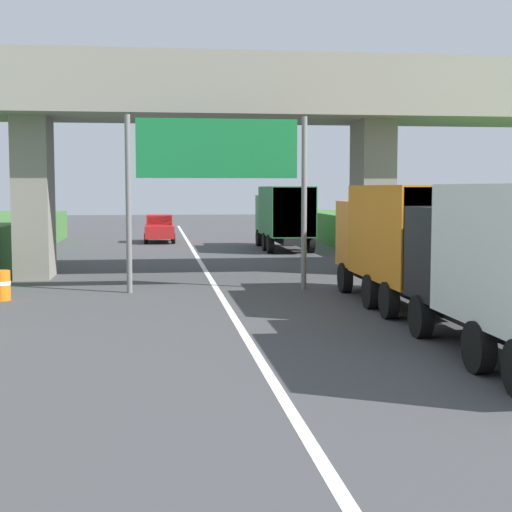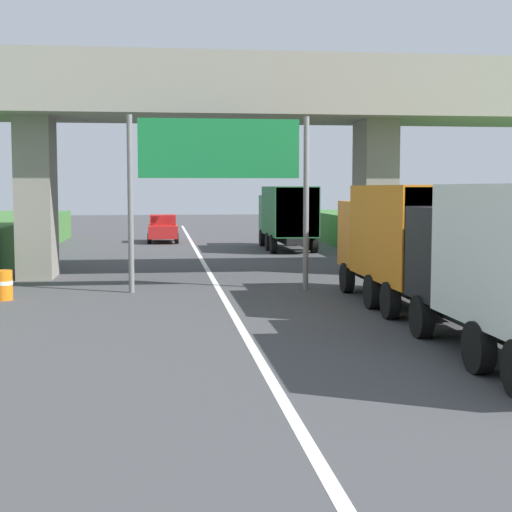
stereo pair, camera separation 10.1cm
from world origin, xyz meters
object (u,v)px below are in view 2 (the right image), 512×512
(car_red, at_px, (163,229))
(truck_orange, at_px, (404,238))
(truck_green, at_px, (287,214))
(overhead_highway_sign, at_px, (219,161))
(construction_barrel_4, at_px, (3,285))

(car_red, bearing_deg, truck_orange, -75.81)
(truck_green, height_order, truck_orange, same)
(overhead_highway_sign, xyz_separation_m, truck_green, (4.93, 16.63, -2.29))
(truck_orange, bearing_deg, construction_barrel_4, 168.27)
(truck_orange, xyz_separation_m, car_red, (-6.78, 26.80, -1.08))
(overhead_highway_sign, height_order, truck_orange, overhead_highway_sign)
(overhead_highway_sign, relative_size, construction_barrel_4, 6.53)
(overhead_highway_sign, xyz_separation_m, construction_barrel_4, (-6.62, -1.23, -3.77))
(truck_green, xyz_separation_m, construction_barrel_4, (-11.55, -17.86, -1.47))
(construction_barrel_4, bearing_deg, overhead_highway_sign, 10.55)
(truck_orange, distance_m, car_red, 27.66)
(truck_orange, xyz_separation_m, construction_barrel_4, (-11.64, 2.42, -1.47))
(overhead_highway_sign, bearing_deg, construction_barrel_4, -169.45)
(truck_green, distance_m, car_red, 9.40)
(truck_green, bearing_deg, truck_orange, -89.75)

